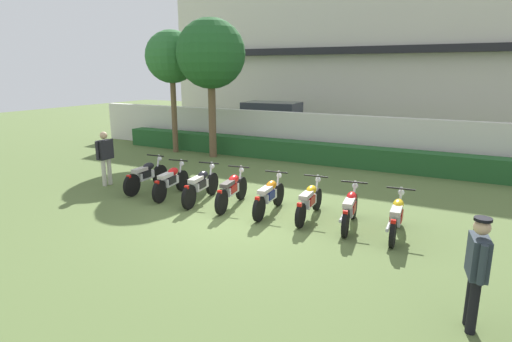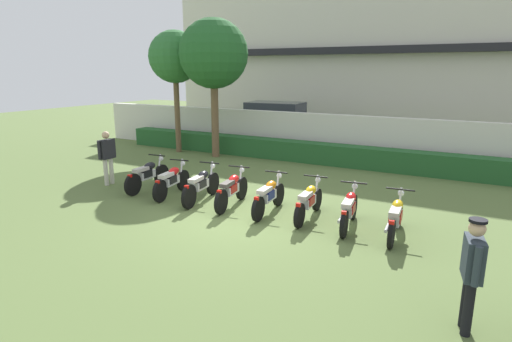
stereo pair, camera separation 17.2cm
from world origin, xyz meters
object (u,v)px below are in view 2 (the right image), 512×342
at_px(motorcycle_in_row_0, 147,175).
at_px(inspector_person, 107,153).
at_px(motorcycle_in_row_3, 232,189).
at_px(motorcycle_in_row_2, 201,185).
at_px(motorcycle_in_row_7, 396,217).
at_px(officer_0, 472,267).
at_px(motorcycle_in_row_5, 309,201).
at_px(motorcycle_in_row_4, 269,196).
at_px(motorcycle_in_row_1, 172,180).
at_px(tree_far_side, 214,54).
at_px(tree_near_inspector, 175,58).
at_px(parked_car, 278,122).
at_px(motorcycle_in_row_6, 349,209).

height_order(motorcycle_in_row_0, inspector_person, inspector_person).
bearing_deg(motorcycle_in_row_3, motorcycle_in_row_2, 84.00).
relative_size(motorcycle_in_row_7, officer_0, 1.14).
bearing_deg(motorcycle_in_row_2, motorcycle_in_row_3, -95.84).
relative_size(motorcycle_in_row_3, motorcycle_in_row_7, 1.04).
relative_size(motorcycle_in_row_5, inspector_person, 1.14).
xyz_separation_m(motorcycle_in_row_2, officer_0, (6.52, -2.96, 0.48)).
bearing_deg(officer_0, motorcycle_in_row_4, -43.39).
bearing_deg(motorcycle_in_row_1, motorcycle_in_row_5, -96.29).
bearing_deg(motorcycle_in_row_0, tree_far_side, 7.51).
xyz_separation_m(motorcycle_in_row_3, inspector_person, (-4.43, -0.02, 0.52)).
height_order(motorcycle_in_row_4, motorcycle_in_row_7, motorcycle_in_row_4).
bearing_deg(tree_near_inspector, motorcycle_in_row_5, -32.49).
distance_m(parked_car, officer_0, 15.82).
distance_m(motorcycle_in_row_0, motorcycle_in_row_3, 2.97).
height_order(motorcycle_in_row_4, motorcycle_in_row_5, motorcycle_in_row_4).
xyz_separation_m(motorcycle_in_row_6, inspector_person, (-7.53, 0.01, 0.53)).
xyz_separation_m(parked_car, motorcycle_in_row_3, (3.51, -9.96, -0.48)).
relative_size(motorcycle_in_row_2, inspector_person, 1.19).
height_order(motorcycle_in_row_3, inspector_person, inspector_person).
bearing_deg(motorcycle_in_row_5, tree_far_side, 46.89).
bearing_deg(parked_car, motorcycle_in_row_3, -74.08).
distance_m(tree_near_inspector, tree_far_side, 2.01).
bearing_deg(tree_near_inspector, motorcycle_in_row_1, -52.63).
bearing_deg(officer_0, parked_car, -64.83).
relative_size(motorcycle_in_row_0, officer_0, 1.20).
bearing_deg(motorcycle_in_row_6, motorcycle_in_row_3, 82.46).
xyz_separation_m(motorcycle_in_row_6, motorcycle_in_row_7, (1.01, -0.05, -0.00)).
xyz_separation_m(motorcycle_in_row_0, motorcycle_in_row_7, (7.07, -0.18, -0.02)).
xyz_separation_m(tree_near_inspector, officer_0, (11.54, -8.21, -2.99)).
bearing_deg(motorcycle_in_row_3, motorcycle_in_row_6, -98.40).
height_order(motorcycle_in_row_0, motorcycle_in_row_1, motorcycle_in_row_0).
xyz_separation_m(tree_far_side, motorcycle_in_row_3, (3.96, -5.10, -3.56)).
height_order(motorcycle_in_row_2, inspector_person, inspector_person).
height_order(tree_near_inspector, motorcycle_in_row_6, tree_near_inspector).
relative_size(parked_car, motorcycle_in_row_0, 2.40).
distance_m(parked_car, motorcycle_in_row_4, 10.99).
bearing_deg(motorcycle_in_row_7, tree_far_side, 53.55).
distance_m(motorcycle_in_row_3, motorcycle_in_row_7, 4.10).
bearing_deg(motorcycle_in_row_2, inspector_person, 82.23).
height_order(motorcycle_in_row_0, motorcycle_in_row_4, motorcycle_in_row_0).
bearing_deg(tree_far_side, inspector_person, -95.29).
relative_size(motorcycle_in_row_0, motorcycle_in_row_4, 1.02).
relative_size(tree_near_inspector, motorcycle_in_row_2, 2.56).
relative_size(parked_car, motorcycle_in_row_1, 2.55).
xyz_separation_m(motorcycle_in_row_1, motorcycle_in_row_2, (1.00, 0.01, 0.01)).
bearing_deg(motorcycle_in_row_5, officer_0, -134.93).
height_order(parked_car, inspector_person, parked_car).
xyz_separation_m(motorcycle_in_row_4, motorcycle_in_row_7, (3.03, -0.07, -0.01)).
bearing_deg(tree_near_inspector, tree_far_side, -3.30).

